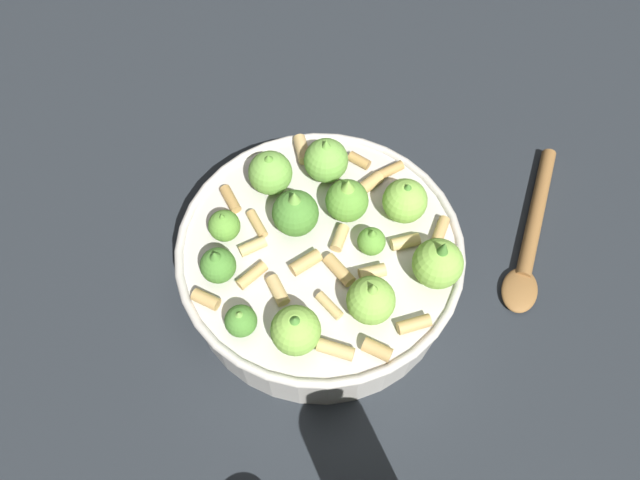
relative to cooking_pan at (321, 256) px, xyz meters
name	(u,v)px	position (x,y,z in m)	size (l,w,h in m)	color
ground_plane	(320,277)	(0.00, 0.00, -0.04)	(2.40, 2.40, 0.00)	#23282D
cooking_pan	(321,256)	(0.00, 0.00, 0.00)	(0.27, 0.27, 0.13)	beige
wooden_spoon	(531,236)	(-0.01, -0.23, -0.04)	(0.19, 0.14, 0.02)	olive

